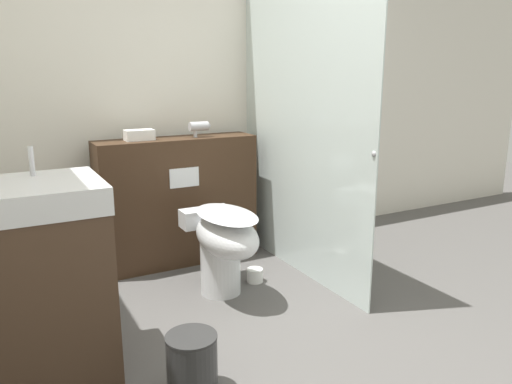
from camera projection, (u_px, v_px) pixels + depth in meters
The scene contains 10 objects.
ground_plane at pixel (328, 365), 2.49m from camera, with size 12.00×12.00×0.00m, color #565451.
wall_back at pixel (183, 95), 3.86m from camera, with size 8.00×0.06×2.50m.
partition_panel at pixel (178, 201), 3.75m from camera, with size 1.18×0.30×0.96m.
shower_glass at pixel (300, 132), 3.46m from camera, with size 0.04×1.59×2.03m.
toilet at pixel (223, 242), 3.19m from camera, with size 0.34×0.71×0.58m.
sink_vanity at pixel (47, 280), 2.33m from camera, with size 0.55×0.55×1.09m.
hair_drier at pixel (200, 127), 3.67m from camera, with size 0.17×0.07×0.11m.
folded_towel at pixel (139, 135), 3.51m from camera, with size 0.20×0.13×0.07m.
spare_toilet_roll at pixel (255, 275), 3.47m from camera, with size 0.11×0.11×0.09m.
waste_bin at pixel (192, 364), 2.25m from camera, with size 0.23×0.23×0.29m.
Camera 1 is at (-1.37, -1.78, 1.43)m, focal length 35.00 mm.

